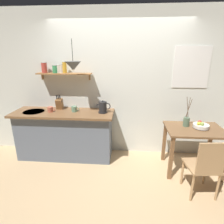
{
  "coord_description": "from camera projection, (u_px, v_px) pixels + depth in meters",
  "views": [
    {
      "loc": [
        0.14,
        -2.79,
        1.94
      ],
      "look_at": [
        -0.1,
        0.25,
        0.95
      ],
      "focal_mm": 29.35,
      "sensor_mm": 36.0,
      "label": 1
    }
  ],
  "objects": [
    {
      "name": "wall_shelf",
      "position": [
        59.0,
        70.0,
        3.29
      ],
      "size": [
        1.0,
        0.2,
        0.33
      ],
      "color": "#9E6B3D"
    },
    {
      "name": "knife_block",
      "position": [
        59.0,
        104.0,
        3.47
      ],
      "size": [
        0.11,
        0.16,
        0.28
      ],
      "color": "brown",
      "rests_on": "kitchen_counter"
    },
    {
      "name": "coffee_mug_spare",
      "position": [
        74.0,
        109.0,
        3.33
      ],
      "size": [
        0.14,
        0.1,
        0.1
      ],
      "color": "slate",
      "rests_on": "kitchen_counter"
    },
    {
      "name": "electric_kettle",
      "position": [
        103.0,
        107.0,
        3.26
      ],
      "size": [
        0.25,
        0.16,
        0.23
      ],
      "color": "black",
      "rests_on": "kitchen_counter"
    },
    {
      "name": "dining_table",
      "position": [
        194.0,
        137.0,
        3.0
      ],
      "size": [
        0.91,
        0.65,
        0.77
      ],
      "color": "brown",
      "rests_on": "ground_plane"
    },
    {
      "name": "dining_chair_near",
      "position": [
        205.0,
        165.0,
        2.46
      ],
      "size": [
        0.45,
        0.44,
        0.88
      ],
      "color": "tan",
      "rests_on": "ground_plane"
    },
    {
      "name": "pendant_lamp",
      "position": [
        73.0,
        66.0,
        2.95
      ],
      "size": [
        0.26,
        0.26,
        0.48
      ],
      "color": "black"
    },
    {
      "name": "ground_plane",
      "position": [
        116.0,
        167.0,
        3.25
      ],
      "size": [
        14.0,
        14.0,
        0.0
      ],
      "primitive_type": "plane",
      "color": "tan"
    },
    {
      "name": "twig_vase",
      "position": [
        186.0,
        121.0,
        3.03
      ],
      "size": [
        0.1,
        0.1,
        0.5
      ],
      "color": "#567056",
      "rests_on": "dining_table"
    },
    {
      "name": "kitchen_counter",
      "position": [
        65.0,
        134.0,
        3.49
      ],
      "size": [
        1.83,
        0.63,
        0.91
      ],
      "color": "slate",
      "rests_on": "ground_plane"
    },
    {
      "name": "coffee_mug_by_sink",
      "position": [
        50.0,
        109.0,
        3.32
      ],
      "size": [
        0.14,
        0.1,
        0.1
      ],
      "color": "#C6664C",
      "rests_on": "kitchen_counter"
    },
    {
      "name": "back_wall",
      "position": [
        130.0,
        86.0,
        3.44
      ],
      "size": [
        6.8,
        0.11,
        2.7
      ],
      "color": "silver",
      "rests_on": "ground_plane"
    },
    {
      "name": "fruit_bowl",
      "position": [
        201.0,
        125.0,
        2.96
      ],
      "size": [
        0.25,
        0.25,
        0.13
      ],
      "color": "silver",
      "rests_on": "dining_table"
    }
  ]
}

